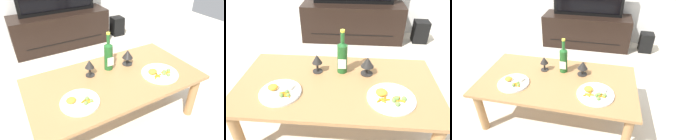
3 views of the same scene
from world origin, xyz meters
TOP-DOWN VIEW (x-y plane):
  - ground_plane at (0.00, 0.00)m, footprint 6.40×6.40m
  - dining_table at (0.00, 0.00)m, footprint 1.36×0.72m
  - tv_stand at (0.07, 1.68)m, footprint 1.37×0.46m
  - floor_speaker at (1.02, 1.64)m, footprint 0.20×0.20m
  - wine_bottle at (0.03, 0.15)m, footprint 0.07×0.07m
  - goblet_left at (-0.15, 0.13)m, footprint 0.07×0.07m
  - goblet_right at (0.21, 0.13)m, footprint 0.09×0.09m
  - dinner_plate_left at (-0.35, -0.14)m, footprint 0.27×0.27m
  - dinner_plate_right at (0.35, -0.14)m, footprint 0.30×0.30m

SIDE VIEW (x-z plane):
  - ground_plane at x=0.00m, z-range 0.00..0.00m
  - floor_speaker at x=1.02m, z-range 0.00..0.30m
  - tv_stand at x=0.07m, z-range 0.00..0.50m
  - dining_table at x=0.00m, z-range 0.15..0.58m
  - dinner_plate_left at x=-0.35m, z-range 0.42..0.47m
  - dinner_plate_right at x=0.35m, z-range 0.42..0.47m
  - goblet_right at x=0.21m, z-range 0.46..0.59m
  - goblet_left at x=-0.15m, z-range 0.46..0.60m
  - wine_bottle at x=0.03m, z-range 0.40..0.73m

